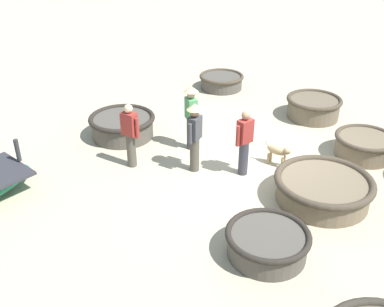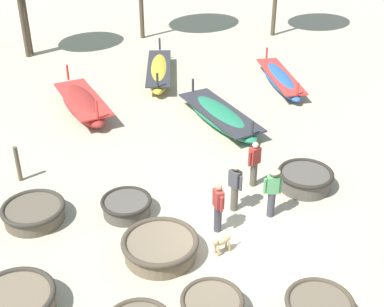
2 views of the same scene
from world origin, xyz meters
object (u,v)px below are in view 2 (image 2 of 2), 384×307
long_boat_red_hull (280,79)px  fisherman_standing_left (254,163)px  fisherman_standing_right (235,183)px  mooring_post_inland (18,164)px  dog (221,242)px  long_boat_white_hull (83,104)px  coracle_upturned (127,206)px  coracle_front_right (34,212)px  coracle_beside_post (160,247)px  coracle_center (16,302)px  coracle_tilted (212,306)px  long_boat_blue_hull (159,72)px  fisherman_crouching (218,206)px  long_boat_ochre_hull (220,116)px  fisherman_with_hat (273,188)px  coracle_weathered (305,179)px

long_boat_red_hull → fisherman_standing_left: bearing=-120.3°
fisherman_standing_right → mooring_post_inland: 6.99m
dog → long_boat_red_hull: bearing=58.0°
fisherman_standing_left → dog: bearing=-126.1°
long_boat_white_hull → dog: long_boat_white_hull is taller
coracle_upturned → long_boat_white_hull: size_ratio=0.33×
coracle_front_right → mooring_post_inland: bearing=98.8°
fisherman_standing_left → mooring_post_inland: bearing=161.5°
coracle_beside_post → fisherman_standing_right: 3.01m
fisherman_standing_right → dog: size_ratio=2.52×
coracle_center → long_boat_white_hull: size_ratio=0.42×
coracle_center → coracle_front_right: (0.51, 3.53, -0.05)m
coracle_front_right → fisherman_standing_right: fisherman_standing_right is taller
fisherman_standing_left → coracle_beside_post: bearing=-145.8°
fisherman_standing_left → long_boat_red_hull: bearing=59.7°
coracle_tilted → coracle_upturned: (-1.16, 4.46, -0.03)m
long_boat_blue_hull → fisherman_crouching: bearing=-95.1°
fisherman_standing_right → coracle_center: bearing=-159.0°
coracle_beside_post → coracle_center: size_ratio=1.09×
long_boat_ochre_hull → fisherman_crouching: bearing=-109.5°
coracle_tilted → fisherman_crouching: bearing=68.9°
coracle_front_right → fisherman_with_hat: fisherman_with_hat is taller
fisherman_standing_right → dog: fisherman_standing_right is taller
long_boat_ochre_hull → mooring_post_inland: bearing=-164.6°
mooring_post_inland → coracle_front_right: bearing=-81.2°
coracle_front_right → long_boat_blue_hull: size_ratio=0.36×
coracle_weathered → long_boat_white_hull: (-6.10, 7.45, 0.07)m
coracle_center → long_boat_blue_hull: size_ratio=0.37×
coracle_front_right → long_boat_red_hull: 13.06m
long_boat_red_hull → coracle_front_right: bearing=-147.0°
coracle_upturned → mooring_post_inland: (-2.98, 2.74, 0.34)m
fisherman_with_hat → dog: bearing=-149.1°
long_boat_red_hull → long_boat_ochre_hull: bearing=-144.3°
long_boat_red_hull → fisherman_with_hat: (-4.32, -8.83, 0.65)m
long_boat_white_hull → fisherman_with_hat: size_ratio=2.69×
coracle_center → fisherman_crouching: 5.69m
long_boat_red_hull → long_boat_white_hull: bearing=-177.9°
dog → coracle_tilted: bearing=-114.6°
coracle_weathered → coracle_beside_post: bearing=-159.9°
fisherman_standing_right → fisherman_standing_left: size_ratio=1.06×
coracle_upturned → fisherman_standing_left: fisherman_standing_left is taller
long_boat_ochre_hull → fisherman_standing_right: 5.75m
coracle_front_right → long_boat_red_hull: bearing=33.0°
coracle_center → mooring_post_inland: (0.15, 5.85, 0.28)m
coracle_beside_post → fisherman_standing_left: fisherman_standing_left is taller
coracle_upturned → long_boat_blue_hull: (3.32, 9.88, 0.07)m
long_boat_blue_hull → fisherman_standing_right: bearing=-91.2°
coracle_front_right → fisherman_standing_left: fisherman_standing_left is taller
dog → coracle_weathered: bearing=31.9°
coracle_center → coracle_upturned: coracle_center is taller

